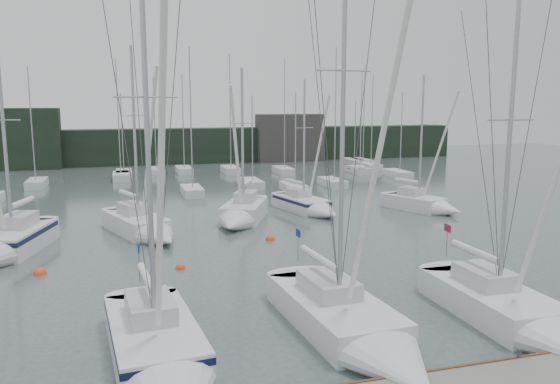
{
  "coord_description": "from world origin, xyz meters",
  "views": [
    {
      "loc": [
        -6.33,
        -18.06,
        8.74
      ],
      "look_at": [
        0.4,
        5.0,
        4.78
      ],
      "focal_mm": 35.0,
      "sensor_mm": 36.0,
      "label": 1
    }
  ],
  "objects_px": {
    "sailboat_near_left": "(162,359)",
    "sailboat_near_center": "(361,334)",
    "sailboat_mid_a": "(4,246)",
    "buoy_c": "(40,274)",
    "sailboat_near_right": "(524,320)",
    "buoy_a": "(180,268)",
    "sailboat_mid_c": "(240,215)",
    "sailboat_mid_e": "(428,205)",
    "buoy_b": "(270,240)",
    "sailboat_mid_b": "(146,228)",
    "sailboat_mid_d": "(310,206)"
  },
  "relations": [
    {
      "from": "sailboat_mid_a",
      "to": "sailboat_mid_e",
      "type": "relative_size",
      "value": 1.11
    },
    {
      "from": "sailboat_near_left",
      "to": "buoy_c",
      "type": "distance_m",
      "value": 13.68
    },
    {
      "from": "buoy_b",
      "to": "sailboat_mid_a",
      "type": "bearing_deg",
      "value": 178.6
    },
    {
      "from": "sailboat_mid_a",
      "to": "sailboat_mid_e",
      "type": "bearing_deg",
      "value": 23.89
    },
    {
      "from": "sailboat_mid_b",
      "to": "sailboat_mid_c",
      "type": "distance_m",
      "value": 7.12
    },
    {
      "from": "buoy_a",
      "to": "sailboat_near_center",
      "type": "bearing_deg",
      "value": -65.52
    },
    {
      "from": "sailboat_near_center",
      "to": "buoy_b",
      "type": "distance_m",
      "value": 16.07
    },
    {
      "from": "sailboat_mid_e",
      "to": "buoy_a",
      "type": "xyz_separation_m",
      "value": [
        -20.84,
        -9.76,
        -0.55
      ]
    },
    {
      "from": "buoy_b",
      "to": "buoy_c",
      "type": "relative_size",
      "value": 0.89
    },
    {
      "from": "sailboat_near_center",
      "to": "sailboat_mid_b",
      "type": "bearing_deg",
      "value": 105.3
    },
    {
      "from": "sailboat_mid_e",
      "to": "buoy_a",
      "type": "height_order",
      "value": "sailboat_mid_e"
    },
    {
      "from": "sailboat_mid_a",
      "to": "buoy_c",
      "type": "xyz_separation_m",
      "value": [
        2.33,
        -3.9,
        -0.67
      ]
    },
    {
      "from": "sailboat_mid_c",
      "to": "sailboat_mid_e",
      "type": "distance_m",
      "value": 15.49
    },
    {
      "from": "sailboat_near_right",
      "to": "sailboat_mid_c",
      "type": "xyz_separation_m",
      "value": [
        -6.38,
        21.68,
        0.08
      ]
    },
    {
      "from": "sailboat_mid_b",
      "to": "buoy_b",
      "type": "xyz_separation_m",
      "value": [
        7.66,
        -2.91,
        -0.59
      ]
    },
    {
      "from": "sailboat_mid_b",
      "to": "buoy_c",
      "type": "bearing_deg",
      "value": -151.07
    },
    {
      "from": "sailboat_mid_d",
      "to": "buoy_c",
      "type": "xyz_separation_m",
      "value": [
        -18.59,
        -10.87,
        -0.55
      ]
    },
    {
      "from": "sailboat_near_right",
      "to": "buoy_a",
      "type": "bearing_deg",
      "value": 134.51
    },
    {
      "from": "sailboat_near_left",
      "to": "sailboat_mid_b",
      "type": "xyz_separation_m",
      "value": [
        0.35,
        19.03,
        -0.0
      ]
    },
    {
      "from": "sailboat_mid_c",
      "to": "sailboat_mid_a",
      "type": "bearing_deg",
      "value": -137.52
    },
    {
      "from": "buoy_c",
      "to": "sailboat_near_center",
      "type": "bearing_deg",
      "value": -45.56
    },
    {
      "from": "sailboat_near_left",
      "to": "sailboat_mid_b",
      "type": "distance_m",
      "value": 19.04
    },
    {
      "from": "sailboat_near_left",
      "to": "sailboat_mid_e",
      "type": "height_order",
      "value": "sailboat_near_left"
    },
    {
      "from": "sailboat_near_left",
      "to": "sailboat_near_center",
      "type": "relative_size",
      "value": 0.9
    },
    {
      "from": "sailboat_near_left",
      "to": "sailboat_mid_d",
      "type": "xyz_separation_m",
      "value": [
        13.33,
        23.48,
        -0.04
      ]
    },
    {
      "from": "sailboat_near_right",
      "to": "buoy_a",
      "type": "relative_size",
      "value": 25.22
    },
    {
      "from": "sailboat_near_left",
      "to": "sailboat_mid_e",
      "type": "xyz_separation_m",
      "value": [
        22.63,
        21.3,
        -0.04
      ]
    },
    {
      "from": "buoy_a",
      "to": "buoy_b",
      "type": "relative_size",
      "value": 0.89
    },
    {
      "from": "sailboat_near_right",
      "to": "sailboat_mid_a",
      "type": "distance_m",
      "value": 27.1
    },
    {
      "from": "sailboat_mid_a",
      "to": "sailboat_near_right",
      "type": "bearing_deg",
      "value": -23.97
    },
    {
      "from": "buoy_a",
      "to": "buoy_c",
      "type": "relative_size",
      "value": 0.8
    },
    {
      "from": "sailboat_near_left",
      "to": "sailboat_mid_a",
      "type": "bearing_deg",
      "value": 109.58
    },
    {
      "from": "sailboat_near_center",
      "to": "buoy_c",
      "type": "height_order",
      "value": "sailboat_near_center"
    },
    {
      "from": "sailboat_near_center",
      "to": "buoy_b",
      "type": "height_order",
      "value": "sailboat_near_center"
    },
    {
      "from": "sailboat_mid_e",
      "to": "sailboat_mid_a",
      "type": "bearing_deg",
      "value": 165.55
    },
    {
      "from": "sailboat_mid_d",
      "to": "buoy_a",
      "type": "distance_m",
      "value": 16.6
    },
    {
      "from": "sailboat_mid_e",
      "to": "buoy_c",
      "type": "relative_size",
      "value": 17.06
    },
    {
      "from": "sailboat_near_center",
      "to": "buoy_c",
      "type": "bearing_deg",
      "value": 130.38
    },
    {
      "from": "sailboat_mid_b",
      "to": "sailboat_mid_c",
      "type": "xyz_separation_m",
      "value": [
        6.78,
        2.16,
        0.04
      ]
    },
    {
      "from": "sailboat_near_left",
      "to": "sailboat_mid_b",
      "type": "relative_size",
      "value": 1.14
    },
    {
      "from": "sailboat_mid_d",
      "to": "buoy_c",
      "type": "relative_size",
      "value": 16.55
    },
    {
      "from": "sailboat_mid_e",
      "to": "sailboat_near_left",
      "type": "bearing_deg",
      "value": -160.2
    },
    {
      "from": "sailboat_mid_d",
      "to": "buoy_c",
      "type": "distance_m",
      "value": 21.54
    },
    {
      "from": "sailboat_mid_a",
      "to": "sailboat_mid_d",
      "type": "xyz_separation_m",
      "value": [
        20.92,
        6.97,
        -0.12
      ]
    },
    {
      "from": "sailboat_mid_e",
      "to": "buoy_a",
      "type": "relative_size",
      "value": 21.41
    },
    {
      "from": "sailboat_near_left",
      "to": "buoy_b",
      "type": "relative_size",
      "value": 24.78
    },
    {
      "from": "buoy_b",
      "to": "buoy_a",
      "type": "bearing_deg",
      "value": -143.58
    },
    {
      "from": "sailboat_mid_c",
      "to": "buoy_b",
      "type": "relative_size",
      "value": 19.77
    },
    {
      "from": "sailboat_near_center",
      "to": "buoy_a",
      "type": "bearing_deg",
      "value": 110.42
    },
    {
      "from": "sailboat_near_right",
      "to": "sailboat_mid_c",
      "type": "distance_m",
      "value": 22.6
    }
  ]
}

